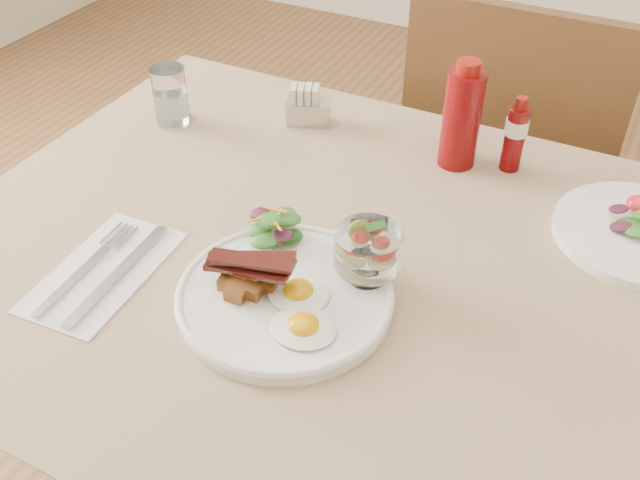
# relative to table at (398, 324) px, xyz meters

# --- Properties ---
(table) EXTENTS (1.33, 0.88, 0.75)m
(table) POSITION_rel_table_xyz_m (0.00, 0.00, 0.00)
(table) COLOR #53381A
(table) RESTS_ON ground
(chair_far) EXTENTS (0.42, 0.42, 0.93)m
(chair_far) POSITION_rel_table_xyz_m (0.00, 0.66, -0.14)
(chair_far) COLOR #53381A
(chair_far) RESTS_ON ground
(main_plate) EXTENTS (0.28, 0.28, 0.02)m
(main_plate) POSITION_rel_table_xyz_m (-0.12, -0.11, 0.10)
(main_plate) COLOR white
(main_plate) RESTS_ON table
(fried_eggs) EXTENTS (0.14, 0.15, 0.02)m
(fried_eggs) POSITION_rel_table_xyz_m (-0.08, -0.13, 0.11)
(fried_eggs) COLOR white
(fried_eggs) RESTS_ON main_plate
(bacon_potato_pile) EXTENTS (0.12, 0.08, 0.05)m
(bacon_potato_pile) POSITION_rel_table_xyz_m (-0.16, -0.13, 0.13)
(bacon_potato_pile) COLOR brown
(bacon_potato_pile) RESTS_ON main_plate
(side_salad) EXTENTS (0.09, 0.09, 0.04)m
(side_salad) POSITION_rel_table_xyz_m (-0.18, -0.02, 0.12)
(side_salad) COLOR #194C14
(side_salad) RESTS_ON main_plate
(fruit_cup) EXTENTS (0.09, 0.09, 0.09)m
(fruit_cup) POSITION_rel_table_xyz_m (-0.04, -0.04, 0.15)
(fruit_cup) COLOR white
(fruit_cup) RESTS_ON main_plate
(ketchup_bottle) EXTENTS (0.06, 0.06, 0.18)m
(ketchup_bottle) POSITION_rel_table_xyz_m (-0.03, 0.30, 0.17)
(ketchup_bottle) COLOR #620507
(ketchup_bottle) RESTS_ON table
(hot_sauce_bottle) EXTENTS (0.04, 0.04, 0.13)m
(hot_sauce_bottle) POSITION_rel_table_xyz_m (0.06, 0.33, 0.15)
(hot_sauce_bottle) COLOR #620507
(hot_sauce_bottle) RESTS_ON table
(sugar_caddy) EXTENTS (0.09, 0.07, 0.07)m
(sugar_caddy) POSITION_rel_table_xyz_m (-0.30, 0.31, 0.12)
(sugar_caddy) COLOR #B3B2B7
(sugar_caddy) RESTS_ON table
(water_glass) EXTENTS (0.06, 0.06, 0.10)m
(water_glass) POSITION_rel_table_xyz_m (-0.52, 0.20, 0.13)
(water_glass) COLOR white
(water_glass) RESTS_ON table
(napkin_cutlery) EXTENTS (0.14, 0.23, 0.01)m
(napkin_cutlery) POSITION_rel_table_xyz_m (-0.36, -0.17, 0.09)
(napkin_cutlery) COLOR white
(napkin_cutlery) RESTS_ON table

